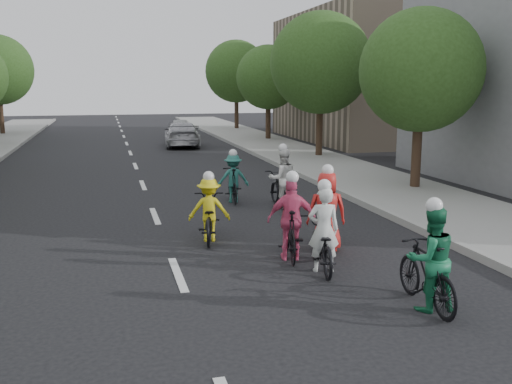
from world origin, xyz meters
name	(u,v)px	position (x,y,z in m)	size (l,w,h in m)	color
ground	(178,274)	(0.00, 0.00, 0.00)	(120.00, 120.00, 0.00)	black
sidewalk_right	(351,174)	(8.00, 10.00, 0.07)	(4.00, 80.00, 0.15)	gray
curb_right	(304,176)	(6.05, 10.00, 0.09)	(0.18, 80.00, 0.18)	#999993
bldg_se	(378,77)	(16.00, 24.00, 4.00)	(10.00, 14.00, 8.00)	gray
tree_r_0	(421,71)	(8.80, 6.60, 3.96)	(4.00, 4.00, 5.97)	black
tree_r_1	(321,63)	(8.80, 15.60, 4.52)	(4.80, 4.80, 6.93)	black
tree_r_2	(268,77)	(8.80, 24.60, 3.96)	(4.00, 4.00, 5.97)	black
tree_r_3	(236,71)	(8.80, 33.60, 4.52)	(4.80, 4.80, 6.93)	black
cyclist_0	(429,267)	(3.65, -2.67, 0.69)	(0.84, 1.85, 1.82)	black
cyclist_1	(282,185)	(3.67, 5.19, 0.66)	(0.86, 1.96, 1.87)	black
cyclist_2	(322,241)	(2.71, -0.44, 0.58)	(0.97, 1.95, 1.79)	black
cyclist_3	(209,215)	(1.00, 2.24, 0.60)	(1.05, 2.03, 1.61)	black
cyclist_4	(233,181)	(2.47, 6.36, 0.63)	(0.99, 1.79, 1.62)	black
cyclist_5	(326,220)	(3.30, 0.84, 0.66)	(0.93, 1.70, 1.87)	black
cyclist_6	(291,227)	(2.36, 0.39, 0.67)	(1.05, 1.84, 1.84)	black
follow_car_lead	(182,134)	(3.07, 22.62, 0.70)	(1.96, 4.83, 1.40)	#ACACB1
follow_car_trail	(180,127)	(3.84, 29.48, 0.62)	(1.45, 3.61, 1.23)	silver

